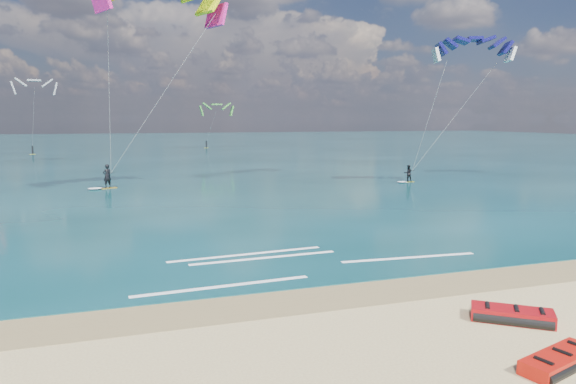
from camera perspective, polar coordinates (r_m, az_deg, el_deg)
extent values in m
plane|color=tan|center=(52.52, -12.00, 1.64)|extent=(320.00, 320.00, 0.00)
cube|color=olive|center=(16.83, 1.27, -11.92)|extent=(320.00, 2.40, 0.01)
cube|color=#093033|center=(116.20, -15.24, 5.00)|extent=(320.00, 200.00, 0.04)
cube|color=gold|center=(45.24, -19.40, 0.42)|extent=(1.54, 0.99, 0.07)
imported|color=black|center=(45.12, -19.46, 1.69)|extent=(0.85, 0.77, 1.96)
cylinder|color=black|center=(44.76, -19.07, 2.02)|extent=(0.57, 0.27, 0.04)
cube|color=gold|center=(48.33, 13.17, 1.13)|extent=(1.21, 0.41, 0.05)
imported|color=black|center=(48.25, 13.20, 2.04)|extent=(0.83, 0.70, 1.52)
cylinder|color=black|center=(48.13, 13.64, 2.33)|extent=(0.49, 0.05, 0.04)
cube|color=white|center=(22.14, 13.30, -7.10)|extent=(5.94, 0.66, 0.01)
cube|color=white|center=(18.15, -7.23, -10.34)|extent=(6.26, 0.58, 0.01)
cube|color=white|center=(22.13, -4.63, -6.91)|extent=(6.76, 0.70, 0.01)
cube|color=white|center=(21.53, -2.65, -7.31)|extent=(6.27, 0.47, 0.01)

